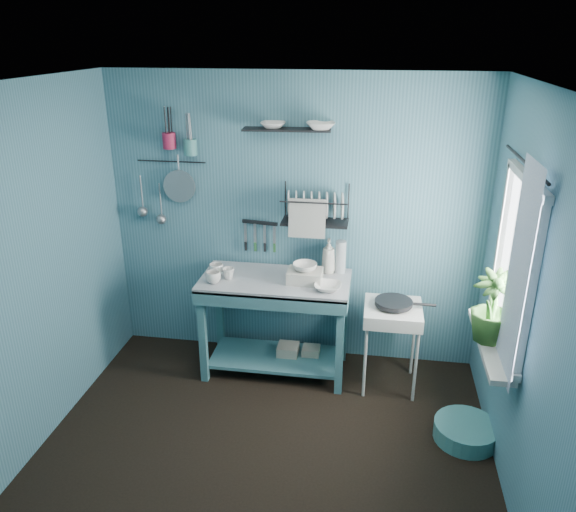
# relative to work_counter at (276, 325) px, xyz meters

# --- Properties ---
(floor) EXTENTS (3.20, 3.20, 0.00)m
(floor) POSITION_rel_work_counter_xyz_m (0.10, -1.14, -0.44)
(floor) COLOR black
(floor) RESTS_ON ground
(ceiling) EXTENTS (3.20, 3.20, 0.00)m
(ceiling) POSITION_rel_work_counter_xyz_m (0.10, -1.14, 2.06)
(ceiling) COLOR silver
(ceiling) RESTS_ON ground
(wall_back) EXTENTS (3.20, 0.00, 3.20)m
(wall_back) POSITION_rel_work_counter_xyz_m (0.10, 0.36, 0.81)
(wall_back) COLOR #3C6B7C
(wall_back) RESTS_ON ground
(wall_front) EXTENTS (3.20, 0.00, 3.20)m
(wall_front) POSITION_rel_work_counter_xyz_m (0.10, -2.64, 0.81)
(wall_front) COLOR #3C6B7C
(wall_front) RESTS_ON ground
(wall_left) EXTENTS (0.00, 3.00, 3.00)m
(wall_left) POSITION_rel_work_counter_xyz_m (-1.50, -1.14, 0.81)
(wall_left) COLOR #3C6B7C
(wall_left) RESTS_ON ground
(wall_right) EXTENTS (0.00, 3.00, 3.00)m
(wall_right) POSITION_rel_work_counter_xyz_m (1.70, -1.14, 0.81)
(wall_right) COLOR #3C6B7C
(wall_right) RESTS_ON ground
(work_counter) EXTENTS (1.23, 0.62, 0.87)m
(work_counter) POSITION_rel_work_counter_xyz_m (0.00, 0.00, 0.00)
(work_counter) COLOR #386D75
(work_counter) RESTS_ON floor
(mug_left) EXTENTS (0.12, 0.12, 0.10)m
(mug_left) POSITION_rel_work_counter_xyz_m (-0.48, -0.16, 0.49)
(mug_left) COLOR silver
(mug_left) RESTS_ON work_counter
(mug_mid) EXTENTS (0.14, 0.14, 0.09)m
(mug_mid) POSITION_rel_work_counter_xyz_m (-0.38, -0.06, 0.48)
(mug_mid) COLOR silver
(mug_mid) RESTS_ON work_counter
(mug_right) EXTENTS (0.17, 0.17, 0.10)m
(mug_right) POSITION_rel_work_counter_xyz_m (-0.50, 0.00, 0.49)
(mug_right) COLOR silver
(mug_right) RESTS_ON work_counter
(wash_tub) EXTENTS (0.28, 0.22, 0.10)m
(wash_tub) POSITION_rel_work_counter_xyz_m (0.25, -0.02, 0.49)
(wash_tub) COLOR #B9B6A9
(wash_tub) RESTS_ON work_counter
(tub_bowl) EXTENTS (0.20, 0.19, 0.06)m
(tub_bowl) POSITION_rel_work_counter_xyz_m (0.25, -0.02, 0.57)
(tub_bowl) COLOR silver
(tub_bowl) RESTS_ON wash_tub
(soap_bottle) EXTENTS (0.11, 0.12, 0.30)m
(soap_bottle) POSITION_rel_work_counter_xyz_m (0.42, 0.20, 0.59)
(soap_bottle) COLOR #B9B6A9
(soap_bottle) RESTS_ON work_counter
(water_bottle) EXTENTS (0.09, 0.09, 0.28)m
(water_bottle) POSITION_rel_work_counter_xyz_m (0.52, 0.22, 0.58)
(water_bottle) COLOR #9EAAB1
(water_bottle) RESTS_ON work_counter
(counter_bowl) EXTENTS (0.22, 0.22, 0.05)m
(counter_bowl) POSITION_rel_work_counter_xyz_m (0.45, -0.15, 0.46)
(counter_bowl) COLOR silver
(counter_bowl) RESTS_ON work_counter
(hotplate_stand) EXTENTS (0.48, 0.48, 0.73)m
(hotplate_stand) POSITION_rel_work_counter_xyz_m (0.97, -0.08, -0.07)
(hotplate_stand) COLOR silver
(hotplate_stand) RESTS_ON floor
(frying_pan) EXTENTS (0.30, 0.30, 0.03)m
(frying_pan) POSITION_rel_work_counter_xyz_m (0.97, -0.08, 0.33)
(frying_pan) COLOR black
(frying_pan) RESTS_ON hotplate_stand
(knife_strip) EXTENTS (0.32, 0.06, 0.03)m
(knife_strip) POSITION_rel_work_counter_xyz_m (-0.19, 0.33, 0.81)
(knife_strip) COLOR black
(knife_strip) RESTS_ON wall_back
(dish_rack) EXTENTS (0.57, 0.29, 0.32)m
(dish_rack) POSITION_rel_work_counter_xyz_m (0.30, 0.23, 1.02)
(dish_rack) COLOR black
(dish_rack) RESTS_ON wall_back
(upper_shelf) EXTENTS (0.71, 0.22, 0.01)m
(upper_shelf) POSITION_rel_work_counter_xyz_m (0.06, 0.26, 1.62)
(upper_shelf) COLOR black
(upper_shelf) RESTS_ON wall_back
(shelf_bowl_left) EXTENTS (0.20, 0.20, 0.05)m
(shelf_bowl_left) POSITION_rel_work_counter_xyz_m (-0.05, 0.26, 1.61)
(shelf_bowl_left) COLOR silver
(shelf_bowl_left) RESTS_ON upper_shelf
(shelf_bowl_right) EXTENTS (0.25, 0.25, 0.06)m
(shelf_bowl_right) POSITION_rel_work_counter_xyz_m (0.32, 0.26, 1.65)
(shelf_bowl_right) COLOR silver
(shelf_bowl_right) RESTS_ON upper_shelf
(utensil_cup_magenta) EXTENTS (0.11, 0.11, 0.13)m
(utensil_cup_magenta) POSITION_rel_work_counter_xyz_m (-0.93, 0.28, 1.50)
(utensil_cup_magenta) COLOR #A61E43
(utensil_cup_magenta) RESTS_ON wall_back
(utensil_cup_teal) EXTENTS (0.11, 0.11, 0.13)m
(utensil_cup_teal) POSITION_rel_work_counter_xyz_m (-0.75, 0.28, 1.45)
(utensil_cup_teal) COLOR teal
(utensil_cup_teal) RESTS_ON wall_back
(colander) EXTENTS (0.28, 0.03, 0.28)m
(colander) POSITION_rel_work_counter_xyz_m (-0.88, 0.31, 1.10)
(colander) COLOR #95979C
(colander) RESTS_ON wall_back
(ladle_outer) EXTENTS (0.01, 0.01, 0.30)m
(ladle_outer) POSITION_rel_work_counter_xyz_m (-1.24, 0.32, 1.03)
(ladle_outer) COLOR #95979C
(ladle_outer) RESTS_ON wall_back
(ladle_inner) EXTENTS (0.01, 0.01, 0.30)m
(ladle_inner) POSITION_rel_work_counter_xyz_m (-1.07, 0.32, 0.97)
(ladle_inner) COLOR #95979C
(ladle_inner) RESTS_ON wall_back
(hook_rail) EXTENTS (0.60, 0.01, 0.01)m
(hook_rail) POSITION_rel_work_counter_xyz_m (-0.95, 0.33, 1.31)
(hook_rail) COLOR black
(hook_rail) RESTS_ON wall_back
(window_glass) EXTENTS (0.00, 1.10, 1.10)m
(window_glass) POSITION_rel_work_counter_xyz_m (1.69, -0.69, 0.96)
(window_glass) COLOR white
(window_glass) RESTS_ON wall_right
(windowsill) EXTENTS (0.16, 0.95, 0.04)m
(windowsill) POSITION_rel_work_counter_xyz_m (1.60, -0.69, 0.37)
(windowsill) COLOR silver
(windowsill) RESTS_ON wall_right
(curtain) EXTENTS (0.00, 1.35, 1.35)m
(curtain) POSITION_rel_work_counter_xyz_m (1.62, -0.99, 1.01)
(curtain) COLOR silver
(curtain) RESTS_ON wall_right
(curtain_rod) EXTENTS (0.02, 1.05, 0.02)m
(curtain_rod) POSITION_rel_work_counter_xyz_m (1.64, -0.69, 1.61)
(curtain_rod) COLOR black
(curtain_rod) RESTS_ON wall_right
(potted_plant) EXTENTS (0.37, 0.37, 0.50)m
(potted_plant) POSITION_rel_work_counter_xyz_m (1.59, -0.67, 0.64)
(potted_plant) COLOR #2F5B24
(potted_plant) RESTS_ON windowsill
(storage_tin_large) EXTENTS (0.18, 0.18, 0.22)m
(storage_tin_large) POSITION_rel_work_counter_xyz_m (0.10, 0.05, -0.33)
(storage_tin_large) COLOR tan
(storage_tin_large) RESTS_ON floor
(storage_tin_small) EXTENTS (0.15, 0.15, 0.20)m
(storage_tin_small) POSITION_rel_work_counter_xyz_m (0.30, 0.08, -0.34)
(storage_tin_small) COLOR tan
(storage_tin_small) RESTS_ON floor
(floor_basin) EXTENTS (0.46, 0.46, 0.13)m
(floor_basin) POSITION_rel_work_counter_xyz_m (1.53, -0.68, -0.37)
(floor_basin) COLOR teal
(floor_basin) RESTS_ON floor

